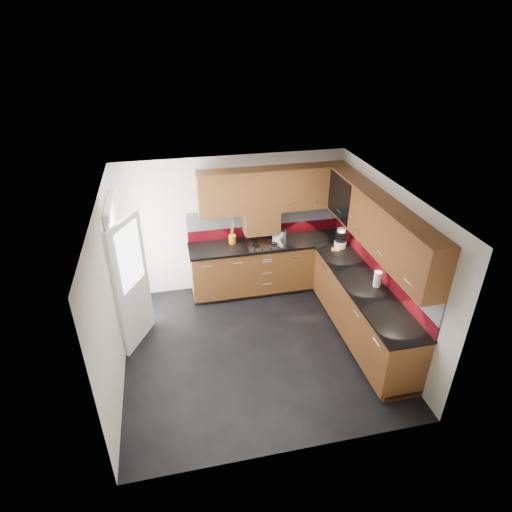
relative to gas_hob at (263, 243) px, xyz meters
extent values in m
cube|color=black|center=(-0.45, -1.47, -0.97)|extent=(4.00, 3.80, 0.02)
cube|color=white|center=(-0.45, -1.47, 1.49)|extent=(4.00, 3.80, 0.10)
cube|color=silver|center=(-0.45, 0.37, 0.24)|extent=(4.00, 0.08, 2.64)
cube|color=silver|center=(-0.45, -3.31, 0.24)|extent=(4.00, 0.08, 2.64)
cube|color=silver|center=(-2.39, -1.47, 0.24)|extent=(0.08, 3.80, 2.64)
cube|color=silver|center=(1.49, -1.47, 0.24)|extent=(0.08, 3.80, 2.64)
cube|color=#5B3014|center=(0.10, 0.03, -0.48)|extent=(2.70, 0.60, 0.95)
cube|color=brown|center=(1.15, -1.57, -0.48)|extent=(0.60, 2.60, 0.95)
cube|color=#401F12|center=(0.10, 0.06, -0.91)|extent=(2.70, 0.54, 0.10)
cube|color=#401F12|center=(1.18, -1.57, -0.91)|extent=(0.54, 2.60, 0.10)
cube|color=black|center=(0.09, 0.02, -0.04)|extent=(2.72, 0.62, 0.04)
cube|color=black|center=(1.14, -1.59, -0.04)|extent=(0.62, 2.60, 0.04)
cube|color=maroon|center=(0.10, 0.32, 0.08)|extent=(2.70, 0.02, 0.20)
cube|color=silver|center=(0.10, 0.32, 0.35)|extent=(2.70, 0.02, 0.34)
cube|color=maroon|center=(1.44, -1.27, 0.08)|extent=(0.02, 3.20, 0.20)
cube|color=silver|center=(1.44, -1.27, 0.35)|extent=(0.02, 3.20, 0.34)
cube|color=#5B3014|center=(0.20, 0.17, 0.88)|extent=(2.50, 0.33, 0.72)
cube|color=brown|center=(1.28, -1.43, 0.88)|extent=(0.33, 2.87, 0.72)
cube|color=silver|center=(0.05, -0.01, 0.67)|extent=(1.80, 0.01, 0.16)
cube|color=silver|center=(1.11, -1.47, 0.67)|extent=(0.01, 2.00, 0.16)
cube|color=#5B3014|center=(0.00, 0.17, 0.32)|extent=(0.60, 0.33, 0.40)
cube|color=black|center=(1.11, -0.40, 0.88)|extent=(0.01, 0.80, 0.66)
cube|color=#FFD18C|center=(1.42, -0.40, 0.88)|extent=(0.01, 0.76, 0.64)
cube|color=black|center=(1.28, -0.40, 0.90)|extent=(0.29, 0.76, 0.01)
cylinder|color=black|center=(1.28, -0.65, 1.00)|extent=(0.07, 0.07, 0.16)
cylinder|color=black|center=(1.28, -0.50, 1.00)|extent=(0.07, 0.07, 0.16)
cylinder|color=white|center=(1.28, -0.35, 1.00)|extent=(0.07, 0.07, 0.16)
cylinder|color=black|center=(1.28, -0.20, 1.00)|extent=(0.07, 0.07, 0.16)
cube|color=white|center=(-2.31, -0.57, 0.06)|extent=(0.06, 0.95, 2.04)
cube|color=white|center=(-2.13, -0.92, 0.04)|extent=(0.42, 0.73, 1.98)
cube|color=white|center=(-2.10, -0.92, 0.49)|extent=(0.28, 0.50, 0.90)
cube|color=silver|center=(0.00, 0.01, -0.01)|extent=(0.59, 0.51, 0.02)
torus|color=black|center=(-0.15, -0.11, 0.02)|extent=(0.13, 0.13, 0.02)
torus|color=black|center=(0.15, -0.11, 0.02)|extent=(0.13, 0.13, 0.02)
torus|color=black|center=(-0.15, 0.13, 0.02)|extent=(0.13, 0.13, 0.02)
torus|color=black|center=(0.15, 0.13, 0.02)|extent=(0.13, 0.13, 0.02)
cube|color=black|center=(0.00, -0.23, 0.00)|extent=(0.45, 0.04, 0.02)
cylinder|color=#C36812|center=(-0.51, 0.14, 0.06)|extent=(0.12, 0.12, 0.15)
cylinder|color=brown|center=(-0.50, 0.15, 0.25)|extent=(0.06, 0.03, 0.30)
cylinder|color=brown|center=(-0.50, 0.15, 0.24)|extent=(0.04, 0.04, 0.28)
cylinder|color=brown|center=(-0.51, 0.16, 0.26)|extent=(0.06, 0.01, 0.32)
cylinder|color=brown|center=(-0.49, 0.14, 0.23)|extent=(0.03, 0.05, 0.26)
cylinder|color=brown|center=(-0.52, 0.15, 0.24)|extent=(0.05, 0.04, 0.29)
cube|color=silver|center=(0.31, 0.11, 0.07)|extent=(0.27, 0.21, 0.16)
cube|color=black|center=(0.31, 0.11, 0.15)|extent=(0.18, 0.07, 0.01)
cube|color=black|center=(0.31, 0.15, 0.15)|extent=(0.18, 0.07, 0.01)
cylinder|color=white|center=(1.23, -0.39, 0.04)|extent=(0.20, 0.20, 0.11)
cylinder|color=black|center=(1.23, -0.39, 0.19)|extent=(0.19, 0.19, 0.18)
cylinder|color=white|center=(1.23, -0.39, 0.30)|extent=(0.13, 0.13, 0.04)
cylinder|color=white|center=(1.29, -1.62, 0.10)|extent=(0.15, 0.15, 0.23)
cube|color=orange|center=(1.11, -0.48, -0.01)|extent=(0.16, 0.15, 0.01)
camera|label=1|loc=(-1.51, -6.26, 3.36)|focal=30.00mm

